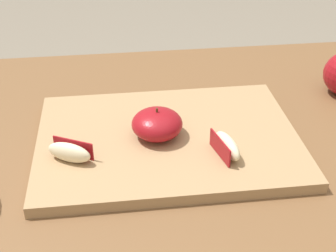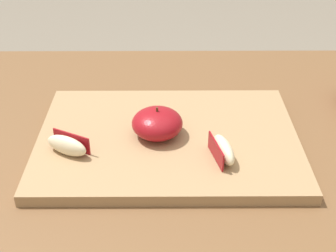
{
  "view_description": "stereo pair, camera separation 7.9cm",
  "coord_description": "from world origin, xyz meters",
  "views": [
    {
      "loc": [
        -0.03,
        -0.66,
        1.21
      ],
      "look_at": [
        0.05,
        -0.0,
        0.78
      ],
      "focal_mm": 50.4,
      "sensor_mm": 36.0,
      "label": 1
    },
    {
      "loc": [
        0.05,
        -0.67,
        1.21
      ],
      "look_at": [
        0.05,
        -0.0,
        0.78
      ],
      "focal_mm": 50.4,
      "sensor_mm": 36.0,
      "label": 2
    }
  ],
  "objects": [
    {
      "name": "apple_half_skin_up",
      "position": [
        0.03,
        0.0,
        0.78
      ],
      "size": [
        0.09,
        0.09,
        0.05
      ],
      "color": "maroon",
      "rests_on": "cutting_board"
    },
    {
      "name": "apple_wedge_near_knife",
      "position": [
        -0.11,
        -0.05,
        0.78
      ],
      "size": [
        0.08,
        0.06,
        0.03
      ],
      "color": "beige",
      "rests_on": "cutting_board"
    },
    {
      "name": "cutting_board",
      "position": [
        0.05,
        -0.0,
        0.75
      ],
      "size": [
        0.44,
        0.32,
        0.02
      ],
      "color": "#A37F56",
      "rests_on": "dining_table"
    },
    {
      "name": "dining_table",
      "position": [
        0.0,
        0.0,
        0.63
      ],
      "size": [
        1.16,
        0.79,
        0.74
      ],
      "color": "brown",
      "rests_on": "ground_plane"
    },
    {
      "name": "apple_wedge_right",
      "position": [
        0.14,
        -0.07,
        0.78
      ],
      "size": [
        0.04,
        0.08,
        0.03
      ],
      "color": "beige",
      "rests_on": "cutting_board"
    }
  ]
}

